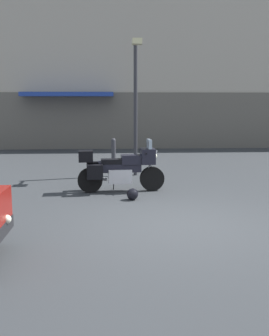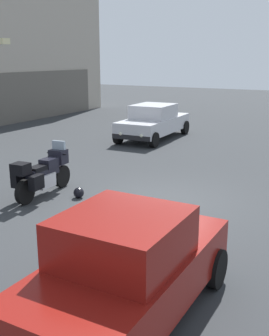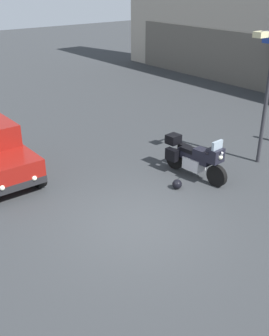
{
  "view_description": "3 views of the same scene",
  "coord_description": "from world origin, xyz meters",
  "px_view_note": "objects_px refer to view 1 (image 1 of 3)",
  "views": [
    {
      "loc": [
        -1.23,
        -7.33,
        2.29
      ],
      "look_at": [
        -0.74,
        0.97,
        0.95
      ],
      "focal_mm": 43.22,
      "sensor_mm": 36.0,
      "label": 1
    },
    {
      "loc": [
        -9.25,
        -4.34,
        3.61
      ],
      "look_at": [
        -0.16,
        0.67,
        0.86
      ],
      "focal_mm": 44.89,
      "sensor_mm": 36.0,
      "label": 2
    },
    {
      "loc": [
        6.6,
        -5.26,
        5.49
      ],
      "look_at": [
        -0.86,
        0.61,
        1.02
      ],
      "focal_mm": 43.69,
      "sensor_mm": 36.0,
      "label": 3
    }
  ],
  "objects_px": {
    "helmet": "(132,194)",
    "streetlamp_curbside": "(136,93)",
    "bollard_curbside": "(114,151)",
    "motorcycle": "(120,168)"
  },
  "relations": [
    {
      "from": "motorcycle",
      "to": "helmet",
      "type": "relative_size",
      "value": 8.09
    },
    {
      "from": "motorcycle",
      "to": "bollard_curbside",
      "type": "height_order",
      "value": "motorcycle"
    },
    {
      "from": "helmet",
      "to": "motorcycle",
      "type": "bearing_deg",
      "value": 106.66
    },
    {
      "from": "helmet",
      "to": "streetlamp_curbside",
      "type": "relative_size",
      "value": 0.07
    },
    {
      "from": "motorcycle",
      "to": "bollard_curbside",
      "type": "relative_size",
      "value": 2.23
    },
    {
      "from": "helmet",
      "to": "bollard_curbside",
      "type": "height_order",
      "value": "bollard_curbside"
    },
    {
      "from": "bollard_curbside",
      "to": "motorcycle",
      "type": "bearing_deg",
      "value": -88.44
    },
    {
      "from": "motorcycle",
      "to": "streetlamp_curbside",
      "type": "height_order",
      "value": "streetlamp_curbside"
    },
    {
      "from": "helmet",
      "to": "bollard_curbside",
      "type": "relative_size",
      "value": 0.28
    },
    {
      "from": "motorcycle",
      "to": "bollard_curbside",
      "type": "xyz_separation_m",
      "value": [
        -0.12,
        4.42,
        -0.08
      ]
    }
  ]
}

